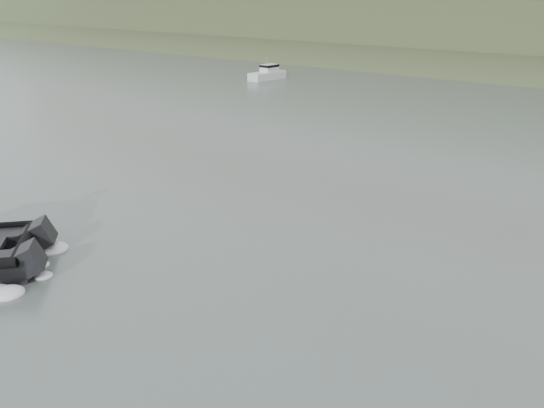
{
  "coord_description": "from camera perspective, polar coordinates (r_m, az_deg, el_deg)",
  "views": [
    {
      "loc": [
        18.81,
        -13.07,
        12.42
      ],
      "look_at": [
        1.54,
        8.94,
        2.4
      ],
      "focal_mm": 40.0,
      "sensor_mm": 36.0,
      "label": 1
    }
  ],
  "objects": [
    {
      "name": "ground",
      "position": [
        26.06,
        -15.19,
        -9.52
      ],
      "size": [
        400.0,
        400.0,
        0.0
      ],
      "primitive_type": "plane",
      "color": "#47544E",
      "rests_on": "ground"
    },
    {
      "name": "motorboat",
      "position": [
        88.3,
        -0.41,
        12.17
      ],
      "size": [
        2.33,
        6.14,
        3.32
      ],
      "rotation": [
        0.0,
        0.0,
        -0.05
      ],
      "color": "silver",
      "rests_on": "ground"
    }
  ]
}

